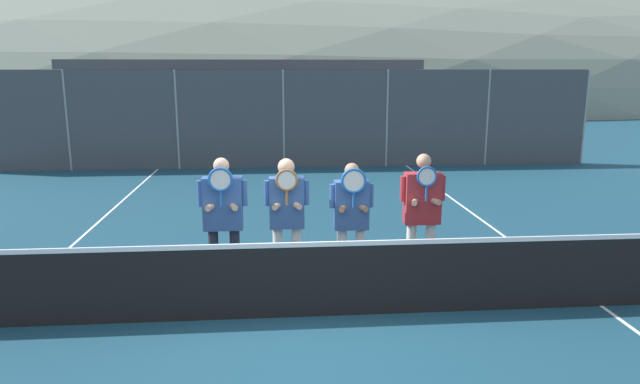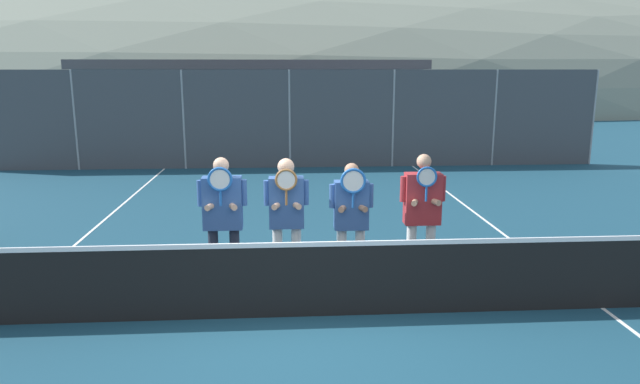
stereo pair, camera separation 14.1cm
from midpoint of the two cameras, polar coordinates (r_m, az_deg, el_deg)
ground_plane at (r=6.94m, az=-1.18°, el=-12.33°), size 120.00×120.00×0.00m
hill_distant at (r=68.27m, az=-3.54°, el=9.80°), size 138.68×77.05×26.97m
clubhouse_building at (r=25.00m, az=-6.40°, el=9.29°), size 13.94×5.50×3.22m
fence_back at (r=16.85m, az=-2.81°, el=7.27°), size 18.50×0.06×2.86m
tennis_net at (r=6.75m, az=-1.20°, el=-8.64°), size 9.95×0.09×1.02m
court_line_left_sideline at (r=10.33m, az=-23.02°, el=-4.96°), size 0.05×16.00×0.01m
court_line_right_sideline at (r=10.52m, az=18.65°, el=-4.32°), size 0.05×16.00×0.01m
player_leftmost at (r=7.42m, az=-9.16°, el=-2.12°), size 0.63×0.34×1.79m
player_center_left at (r=7.46m, az=-2.83°, el=-2.04°), size 0.59×0.34×1.76m
player_center_right at (r=7.52m, az=3.68°, el=-2.31°), size 0.58×0.34×1.69m
player_rightmost at (r=7.68m, az=10.71°, el=-1.76°), size 0.61×0.34×1.80m
car_far_left at (r=19.73m, az=-15.45°, el=5.95°), size 4.33×2.10×1.69m
car_left_of_center at (r=19.08m, az=-1.47°, el=6.33°), size 4.27×1.92×1.81m
car_center at (r=19.86m, az=12.63°, el=6.18°), size 4.48×2.05×1.73m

